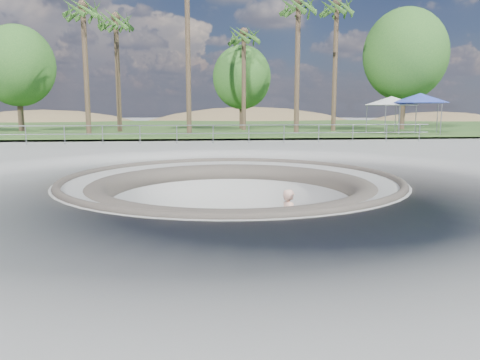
# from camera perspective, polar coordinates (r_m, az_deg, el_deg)

# --- Properties ---
(ground) EXTENTS (180.00, 180.00, 0.00)m
(ground) POSITION_cam_1_polar(r_m,az_deg,el_deg) (14.25, -1.06, 0.14)
(ground) COLOR gray
(ground) RESTS_ON ground
(skate_bowl) EXTENTS (14.00, 14.00, 4.10)m
(skate_bowl) POSITION_cam_1_polar(r_m,az_deg,el_deg) (14.64, -1.04, -6.96)
(skate_bowl) COLOR gray
(skate_bowl) RESTS_ON ground
(grass_strip) EXTENTS (180.00, 36.00, 0.12)m
(grass_strip) POSITION_cam_1_polar(r_m,az_deg,el_deg) (48.09, -4.50, 6.55)
(grass_strip) COLOR #2D5522
(grass_strip) RESTS_ON ground
(distant_hills) EXTENTS (103.20, 45.00, 28.60)m
(distant_hills) POSITION_cam_1_polar(r_m,az_deg,el_deg) (71.97, -1.88, 1.56)
(distant_hills) COLOR brown
(distant_hills) RESTS_ON ground
(safety_railing) EXTENTS (25.00, 0.06, 1.03)m
(safety_railing) POSITION_cam_1_polar(r_m,az_deg,el_deg) (26.10, -3.30, 5.64)
(safety_railing) COLOR gray
(safety_railing) RESTS_ON ground
(skateboard) EXTENTS (0.91, 0.48, 0.09)m
(skateboard) POSITION_cam_1_polar(r_m,az_deg,el_deg) (13.21, 5.95, -8.78)
(skateboard) COLOR #9C6C3E
(skateboard) RESTS_ON ground
(skater) EXTENTS (0.59, 0.74, 1.77)m
(skater) POSITION_cam_1_polar(r_m,az_deg,el_deg) (12.96, 6.01, -4.96)
(skater) COLOR #E4AD93
(skater) RESTS_ON skateboard
(canopy_white) EXTENTS (5.20, 5.20, 2.67)m
(canopy_white) POSITION_cam_1_polar(r_m,az_deg,el_deg) (36.38, 17.98, 9.17)
(canopy_white) COLOR gray
(canopy_white) RESTS_ON ground
(canopy_blue) EXTENTS (5.18, 5.18, 2.85)m
(canopy_blue) POSITION_cam_1_polar(r_m,az_deg,el_deg) (35.86, 21.10, 9.28)
(canopy_blue) COLOR gray
(canopy_blue) RESTS_ON ground
(palm_a) EXTENTS (2.60, 2.60, 9.74)m
(palm_a) POSITION_cam_1_polar(r_m,az_deg,el_deg) (35.96, -18.59, 18.71)
(palm_a) COLOR brown
(palm_a) RESTS_ON ground
(palm_b) EXTENTS (2.60, 2.60, 9.49)m
(palm_b) POSITION_cam_1_polar(r_m,az_deg,el_deg) (38.24, -14.91, 17.90)
(palm_b) COLOR brown
(palm_b) RESTS_ON ground
(palm_d) EXTENTS (2.60, 2.60, 8.75)m
(palm_d) POSITION_cam_1_polar(r_m,az_deg,el_deg) (39.26, 0.47, 16.93)
(palm_d) COLOR brown
(palm_d) RESTS_ON ground
(palm_e) EXTENTS (2.60, 2.60, 10.18)m
(palm_e) POSITION_cam_1_polar(r_m,az_deg,el_deg) (35.32, 7.13, 19.95)
(palm_e) COLOR brown
(palm_e) RESTS_ON ground
(palm_f) EXTENTS (2.60, 2.60, 10.69)m
(palm_f) POSITION_cam_1_polar(r_m,az_deg,el_deg) (38.82, 11.71, 19.54)
(palm_f) COLOR brown
(palm_f) RESTS_ON ground
(bushy_tree_left) EXTENTS (5.77, 5.25, 8.32)m
(bushy_tree_left) POSITION_cam_1_polar(r_m,az_deg,el_deg) (41.34, -25.51, 12.44)
(bushy_tree_left) COLOR brown
(bushy_tree_left) RESTS_ON ground
(bushy_tree_mid) EXTENTS (5.06, 4.60, 7.30)m
(bushy_tree_mid) POSITION_cam_1_polar(r_m,az_deg,el_deg) (41.68, 0.23, 12.38)
(bushy_tree_mid) COLOR brown
(bushy_tree_mid) RESTS_ON ground
(bushy_tree_right) EXTENTS (7.01, 6.37, 10.11)m
(bushy_tree_right) POSITION_cam_1_polar(r_m,az_deg,el_deg) (42.51, 19.51, 14.18)
(bushy_tree_right) COLOR brown
(bushy_tree_right) RESTS_ON ground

